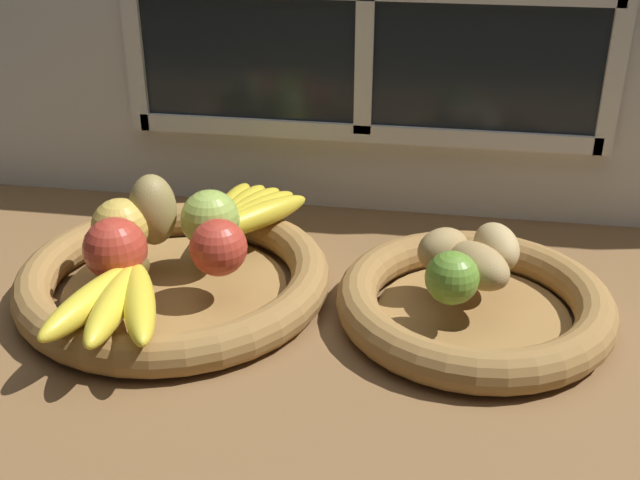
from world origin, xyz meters
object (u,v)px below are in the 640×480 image
object	(u,v)px
lime_near	(452,278)
potato_oblong	(443,249)
pear_brown	(153,210)
potato_back	(496,247)
fruit_bowl_left	(175,278)
potato_large	(478,266)
apple_red_right	(218,247)
fruit_bowl_right	(474,303)
banana_bunch_back	(244,212)
apple_green_back	(210,219)
apple_red_front	(115,249)
apple_golden_left	(121,227)
banana_bunch_front	(116,300)

from	to	relation	value
lime_near	potato_oblong	bearing A→B (deg)	98.65
pear_brown	potato_back	world-z (taller)	pear_brown
fruit_bowl_left	potato_back	world-z (taller)	potato_back
potato_large	potato_oblong	size ratio (longest dim) A/B	1.35
potato_back	fruit_bowl_left	bearing A→B (deg)	-172.77
apple_red_right	potato_back	distance (cm)	31.17
fruit_bowl_right	apple_red_right	xyz separation A→B (cm)	(-28.30, -2.11, 5.67)
fruit_bowl_right	potato_oblong	distance (cm)	6.89
fruit_bowl_left	potato_oblong	bearing A→B (deg)	5.50
apple_red_right	potato_back	xyz separation A→B (cm)	(30.42, 6.77, -0.75)
fruit_bowl_right	banana_bunch_back	size ratio (longest dim) A/B	1.80
fruit_bowl_left	apple_green_back	size ratio (longest dim) A/B	5.20
apple_red_front	potato_large	size ratio (longest dim) A/B	0.84
banana_bunch_back	fruit_bowl_right	bearing A→B (deg)	-20.75
apple_green_back	fruit_bowl_right	bearing A→B (deg)	-7.90
fruit_bowl_right	apple_green_back	xyz separation A→B (cm)	(-31.15, 4.32, 5.96)
potato_oblong	apple_red_right	bearing A→B (deg)	-168.30
apple_golden_left	apple_red_right	bearing A→B (deg)	-13.21
fruit_bowl_left	apple_green_back	xyz separation A→B (cm)	(3.41, 4.32, 5.97)
lime_near	potato_large	bearing A→B (deg)	56.31
fruit_bowl_left	lime_near	size ratio (longest dim) A/B	6.43
apple_red_right	pear_brown	size ratio (longest dim) A/B	0.73
potato_oblong	fruit_bowl_left	bearing A→B (deg)	-174.50
apple_red_right	apple_green_back	distance (cm)	7.04
apple_green_back	potato_back	xyz separation A→B (cm)	(33.27, 0.33, -1.04)
pear_brown	apple_red_front	bearing A→B (deg)	-97.68
apple_red_front	pear_brown	world-z (taller)	pear_brown
pear_brown	potato_large	size ratio (longest dim) A/B	1.05
pear_brown	banana_bunch_back	distance (cm)	11.92
lime_near	apple_green_back	bearing A→B (deg)	163.49
potato_large	lime_near	distance (cm)	4.95
banana_bunch_back	lime_near	size ratio (longest dim) A/B	2.99
fruit_bowl_left	apple_red_right	xyz separation A→B (cm)	(6.26, -2.11, 5.68)
potato_oblong	potato_back	bearing A→B (deg)	15.95
apple_red_right	lime_near	bearing A→B (deg)	-4.45
pear_brown	banana_bunch_front	distance (cm)	16.22
apple_green_back	potato_large	xyz separation A→B (cm)	(31.15, -4.32, -1.18)
potato_large	lime_near	size ratio (longest dim) A/B	1.48
fruit_bowl_left	apple_red_right	distance (cm)	8.71
potato_large	fruit_bowl_right	bearing A→B (deg)	-90.00
potato_large	potato_back	distance (cm)	5.11
apple_green_back	pear_brown	xyz separation A→B (cm)	(-6.82, -0.52, 0.89)
fruit_bowl_right	pear_brown	bearing A→B (deg)	174.28
fruit_bowl_right	banana_bunch_front	bearing A→B (deg)	-161.58
fruit_bowl_left	potato_oblong	xyz separation A→B (cm)	(30.75, 2.96, 4.93)
banana_bunch_back	potato_oblong	xyz separation A→B (cm)	(25.05, -7.97, 0.92)
fruit_bowl_right	potato_back	distance (cm)	7.09
apple_green_back	apple_red_front	bearing A→B (deg)	-131.04
apple_red_front	apple_golden_left	xyz separation A→B (cm)	(-1.76, 5.70, -0.15)
banana_bunch_back	potato_large	xyz separation A→B (cm)	(28.86, -10.93, 0.78)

